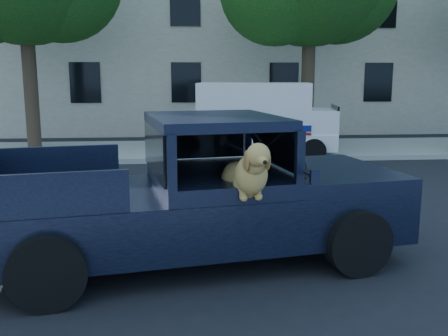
% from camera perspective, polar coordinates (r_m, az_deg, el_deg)
% --- Properties ---
extents(ground, '(120.00, 120.00, 0.00)m').
position_cam_1_polar(ground, '(7.44, -10.59, -9.21)').
color(ground, black).
rests_on(ground, ground).
extents(far_sidewalk, '(60.00, 4.00, 0.15)m').
position_cam_1_polar(far_sidewalk, '(16.37, -7.55, 1.98)').
color(far_sidewalk, gray).
rests_on(far_sidewalk, ground).
extents(lane_stripes, '(21.60, 0.14, 0.01)m').
position_cam_1_polar(lane_stripes, '(10.74, 1.85, -2.84)').
color(lane_stripes, silver).
rests_on(lane_stripes, ground).
extents(building_main, '(26.00, 6.00, 9.00)m').
position_cam_1_polar(building_main, '(23.66, 0.51, 15.43)').
color(building_main, beige).
rests_on(building_main, ground).
extents(pickup_truck, '(5.79, 3.19, 1.97)m').
position_cam_1_polar(pickup_truck, '(6.77, -3.94, -5.14)').
color(pickup_truck, black).
rests_on(pickup_truck, ground).
extents(mail_truck, '(4.41, 2.71, 2.27)m').
position_cam_1_polar(mail_truck, '(15.45, 4.51, 4.95)').
color(mail_truck, silver).
rests_on(mail_truck, ground).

